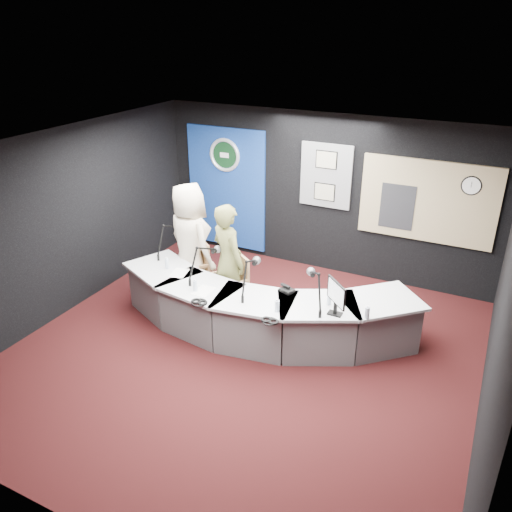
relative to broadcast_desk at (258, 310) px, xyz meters
The scene contains 33 objects.
ground 0.67m from the broadcast_desk, 84.81° to the right, with size 6.00×6.00×0.00m, color black.
ceiling 2.49m from the broadcast_desk, 84.81° to the right, with size 6.00×6.00×0.02m, color silver.
wall_back 2.66m from the broadcast_desk, 88.83° to the left, with size 6.00×0.02×2.80m, color black.
wall_front 3.70m from the broadcast_desk, 89.19° to the right, with size 6.00×0.02×2.80m, color black.
wall_left 3.17m from the broadcast_desk, 169.44° to the right, with size 0.02×6.00×2.80m, color black.
wall_right 3.26m from the broadcast_desk, 10.22° to the right, with size 0.02×6.00×2.80m, color black.
broadcast_desk is the anchor object (origin of this frame).
backdrop_panel 3.17m from the broadcast_desk, 127.40° to the left, with size 1.60×0.05×2.30m, color navy.
agency_seal 3.38m from the broadcast_desk, 127.86° to the left, with size 0.63×0.63×0.07m, color silver.
seal_center 3.38m from the broadcast_desk, 127.80° to the left, with size 0.48×0.48×0.01m, color black.
pinboard 2.79m from the broadcast_desk, 87.63° to the left, with size 0.90×0.04×1.10m, color slate.
framed_photo_upper 2.91m from the broadcast_desk, 87.60° to the left, with size 0.34×0.02×0.27m, color gray.
framed_photo_lower 2.63m from the broadcast_desk, 87.60° to the left, with size 0.34×0.02×0.27m, color gray.
booth_window_frame 3.24m from the broadcast_desk, 53.36° to the left, with size 2.12×0.06×1.32m, color tan.
booth_glow 3.23m from the broadcast_desk, 53.24° to the left, with size 2.00×0.02×1.20m, color beige.
equipment_rack 2.93m from the broadcast_desk, 60.54° to the left, with size 0.55×0.02×0.75m, color black.
wall_clock 3.71m from the broadcast_desk, 44.88° to the left, with size 0.28×0.28×0.01m, color white.
armchair_left 1.52m from the broadcast_desk, 161.01° to the left, with size 0.58×0.58×1.03m, color #9D7247, non-canonical shape.
armchair_right 0.70m from the broadcast_desk, 155.80° to the left, with size 0.52×0.52×0.92m, color #9D7247, non-canonical shape.
draped_jacket 1.77m from the broadcast_desk, 156.98° to the left, with size 0.50×0.10×0.70m, color gray.
person_man 1.63m from the broadcast_desk, 161.01° to the left, with size 0.94×0.61×1.93m, color beige.
person_woman 0.87m from the broadcast_desk, 155.80° to the left, with size 0.65×0.43×1.80m, color brown.
computer_monitor 1.41m from the broadcast_desk, ahead, with size 0.41×0.02×0.28m, color black.
desk_phone 0.59m from the broadcast_desk, ahead, with size 0.18×0.14×0.04m, color black.
headphones_near 0.99m from the broadcast_desk, 54.25° to the right, with size 0.22×0.22×0.04m, color black.
headphones_far 0.98m from the broadcast_desk, 124.11° to the right, with size 0.24×0.24×0.04m, color black.
paper_stack 1.30m from the broadcast_desk, behind, with size 0.22×0.31×0.00m, color white.
notepad 0.85m from the broadcast_desk, 145.51° to the right, with size 0.22×0.32×0.00m, color white.
boom_mic_a 1.93m from the broadcast_desk, 166.90° to the left, with size 0.16×0.74×0.60m, color black, non-canonical shape.
boom_mic_b 1.07m from the broadcast_desk, behind, with size 0.23×0.73×0.60m, color black, non-canonical shape.
boom_mic_c 0.70m from the broadcast_desk, 103.46° to the right, with size 0.21×0.73×0.60m, color black, non-canonical shape.
boom_mic_d 1.12m from the broadcast_desk, ahead, with size 0.45×0.64×0.60m, color black, non-canonical shape.
water_bottles 0.53m from the broadcast_desk, 77.83° to the right, with size 3.14×0.53×0.18m, color silver, non-canonical shape.
Camera 1 is at (2.75, -5.14, 4.20)m, focal length 36.00 mm.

